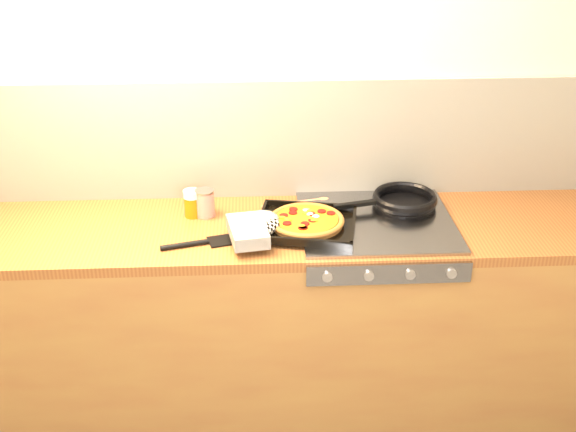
{
  "coord_description": "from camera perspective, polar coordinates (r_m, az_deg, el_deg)",
  "views": [
    {
      "loc": [
        -0.03,
        -1.42,
        2.18
      ],
      "look_at": [
        0.1,
        1.08,
        0.95
      ],
      "focal_mm": 45.0,
      "sensor_mm": 36.0,
      "label": 1
    }
  ],
  "objects": [
    {
      "name": "stovetop",
      "position": [
        2.87,
        6.98,
        -0.47
      ],
      "size": [
        0.6,
        0.56,
        0.02
      ],
      "primitive_type": "cube",
      "color": "gray",
      "rests_on": "counter_run"
    },
    {
      "name": "pizza_on_tray",
      "position": [
        2.75,
        0.2,
        -0.59
      ],
      "size": [
        0.52,
        0.41,
        0.06
      ],
      "color": "black",
      "rests_on": "stovetop"
    },
    {
      "name": "wooden_spoon",
      "position": [
        3.0,
        1.15,
        1.09
      ],
      "size": [
        0.3,
        0.1,
        0.02
      ],
      "color": "#AF6D4A",
      "rests_on": "counter_run"
    },
    {
      "name": "frying_pan",
      "position": [
        2.99,
        9.09,
        1.23
      ],
      "size": [
        0.46,
        0.32,
        0.04
      ],
      "color": "black",
      "rests_on": "stovetop"
    },
    {
      "name": "tomato_can",
      "position": [
        2.9,
        -6.59,
        1.01
      ],
      "size": [
        0.1,
        0.1,
        0.11
      ],
      "color": "#A10D12",
      "rests_on": "counter_run"
    },
    {
      "name": "juice_glass",
      "position": [
        2.9,
        -7.58,
        1.01
      ],
      "size": [
        0.07,
        0.07,
        0.11
      ],
      "color": "#C8620B",
      "rests_on": "counter_run"
    },
    {
      "name": "counter_run",
      "position": [
        3.06,
        -1.9,
        -8.31
      ],
      "size": [
        3.2,
        0.62,
        0.9
      ],
      "color": "olive",
      "rests_on": "ground"
    },
    {
      "name": "room_shell",
      "position": [
        2.99,
        -2.24,
        6.0
      ],
      "size": [
        3.2,
        3.2,
        3.2
      ],
      "color": "white",
      "rests_on": "ground"
    },
    {
      "name": "black_spatula",
      "position": [
        2.7,
        -6.95,
        -2.13
      ],
      "size": [
        0.29,
        0.12,
        0.02
      ],
      "color": "black",
      "rests_on": "counter_run"
    }
  ]
}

